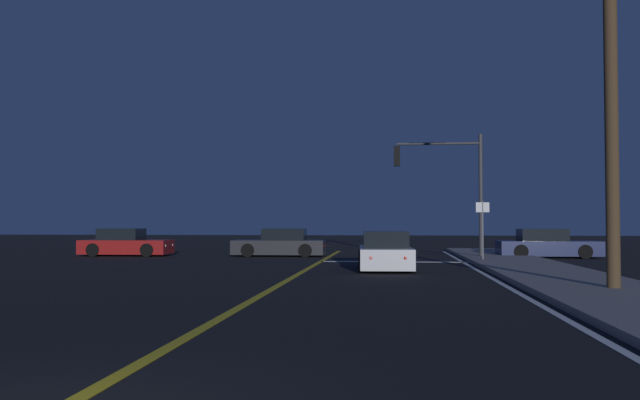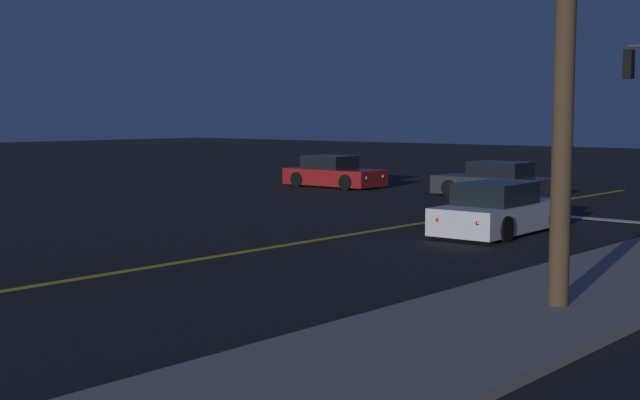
# 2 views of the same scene
# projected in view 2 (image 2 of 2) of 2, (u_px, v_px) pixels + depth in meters

# --- Properties ---
(sidewalk_right) EXTENTS (3.20, 44.76, 0.15)m
(sidewalk_right) POSITION_uv_depth(u_px,v_px,m) (576.00, 294.00, 14.35)
(sidewalk_right) COLOR gray
(sidewalk_right) RESTS_ON ground
(lane_line_center) EXTENTS (0.20, 42.27, 0.01)m
(lane_line_center) POSITION_uv_depth(u_px,v_px,m) (252.00, 251.00, 19.42)
(lane_line_center) COLOR gold
(lane_line_center) RESTS_ON ground
(lane_line_edge_right) EXTENTS (0.16, 42.27, 0.01)m
(lane_line_edge_right) POSITION_uv_depth(u_px,v_px,m) (479.00, 284.00, 15.57)
(lane_line_edge_right) COLOR white
(lane_line_edge_right) RESTS_ON ground
(stop_bar) EXTENTS (6.12, 0.50, 0.01)m
(stop_bar) POSITION_uv_depth(u_px,v_px,m) (588.00, 218.00, 25.60)
(stop_bar) COLOR white
(stop_bar) RESTS_ON ground
(car_lead_oncoming_charcoal) EXTENTS (4.48, 1.99, 1.34)m
(car_lead_oncoming_charcoal) POSITION_uv_depth(u_px,v_px,m) (495.00, 182.00, 32.16)
(car_lead_oncoming_charcoal) COLOR #2D2D33
(car_lead_oncoming_charcoal) RESTS_ON ground
(car_far_approaching_white) EXTENTS (2.02, 4.60, 1.34)m
(car_far_approaching_white) POSITION_uv_depth(u_px,v_px,m) (499.00, 211.00, 22.25)
(car_far_approaching_white) COLOR silver
(car_far_approaching_white) RESTS_ON ground
(car_mid_block_red) EXTENTS (4.35, 2.11, 1.34)m
(car_mid_block_red) POSITION_uv_depth(u_px,v_px,m) (333.00, 173.00, 36.92)
(car_mid_block_red) COLOR maroon
(car_mid_block_red) RESTS_ON ground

